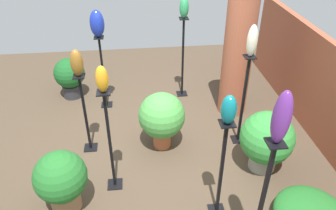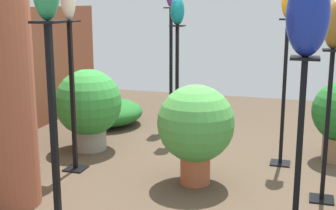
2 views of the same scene
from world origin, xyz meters
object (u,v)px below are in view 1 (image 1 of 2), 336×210
at_px(pedestal_violet, 261,208).
at_px(art_vase_bronze, 77,63).
at_px(pedestal_cobalt, 103,76).
at_px(art_vase_jade, 184,8).
at_px(art_vase_amber, 102,79).
at_px(pedestal_ivory, 243,104).
at_px(potted_plant_front_right, 267,139).
at_px(potted_plant_mid_right, 61,180).
at_px(potted_plant_near_pillar, 162,117).
at_px(pedestal_teal, 221,175).
at_px(art_vase_violet, 282,118).
at_px(art_vase_ivory, 252,41).
at_px(art_vase_cobalt, 97,24).
at_px(brick_pillar, 238,50).
at_px(art_vase_teal, 229,110).
at_px(pedestal_bronze, 86,117).
at_px(potted_plant_mid_left, 70,76).
at_px(pedestal_jade, 183,61).
at_px(pedestal_amber, 110,146).

xyz_separation_m(pedestal_violet, art_vase_bronze, (-1.98, -1.92, 0.74)).
relative_size(pedestal_cobalt, art_vase_jade, 3.79).
distance_m(art_vase_amber, art_vase_jade, 2.60).
height_order(pedestal_ivory, potted_plant_front_right, pedestal_ivory).
xyz_separation_m(potted_plant_mid_right, potted_plant_near_pillar, (-1.06, 1.31, 0.07)).
distance_m(art_vase_jade, potted_plant_near_pillar, 1.98).
height_order(pedestal_ivory, pedestal_teal, pedestal_ivory).
relative_size(pedestal_cobalt, art_vase_amber, 4.18).
distance_m(pedestal_teal, art_vase_jade, 3.05).
height_order(pedestal_violet, art_vase_violet, art_vase_violet).
xyz_separation_m(art_vase_ivory, potted_plant_front_right, (0.65, 0.16, -1.18)).
distance_m(pedestal_teal, art_vase_cobalt, 3.15).
bearing_deg(art_vase_bronze, potted_plant_front_right, 74.25).
distance_m(pedestal_cobalt, art_vase_jade, 1.84).
xyz_separation_m(art_vase_violet, potted_plant_mid_right, (-0.86, -2.11, -1.34)).
bearing_deg(art_vase_violet, brick_pillar, 168.81).
relative_size(pedestal_ivory, art_vase_amber, 4.56).
height_order(pedestal_cobalt, pedestal_violet, pedestal_violet).
height_order(art_vase_jade, art_vase_teal, art_vase_jade).
relative_size(pedestal_bronze, potted_plant_mid_left, 1.62).
relative_size(art_vase_amber, potted_plant_near_pillar, 0.35).
bearing_deg(brick_pillar, potted_plant_mid_right, -53.99).
relative_size(pedestal_cobalt, potted_plant_mid_right, 1.59).
bearing_deg(art_vase_teal, art_vase_bronze, -130.05).
bearing_deg(art_vase_teal, art_vase_jade, -179.72).
height_order(pedestal_jade, art_vase_jade, art_vase_jade).
bearing_deg(art_vase_amber, potted_plant_near_pillar, 136.51).
height_order(pedestal_teal, potted_plant_near_pillar, pedestal_teal).
relative_size(pedestal_amber, pedestal_ivory, 1.01).
bearing_deg(pedestal_cobalt, pedestal_ivory, 59.27).
distance_m(brick_pillar, art_vase_ivory, 1.03).
distance_m(brick_pillar, pedestal_jade, 1.13).
relative_size(art_vase_ivory, art_vase_bronze, 1.18).
relative_size(pedestal_bronze, pedestal_violet, 0.81).
bearing_deg(pedestal_bronze, potted_plant_front_right, 74.25).
distance_m(art_vase_violet, potted_plant_front_right, 1.92).
bearing_deg(art_vase_jade, pedestal_teal, 0.28).
relative_size(pedestal_amber, potted_plant_near_pillar, 1.61).
bearing_deg(art_vase_ivory, art_vase_teal, -26.55).
relative_size(pedestal_ivory, art_vase_teal, 4.48).
bearing_deg(potted_plant_mid_left, art_vase_bronze, 16.23).
xyz_separation_m(art_vase_cobalt, art_vase_teal, (2.62, 1.47, -0.04)).
relative_size(pedestal_cobalt, art_vase_bronze, 3.53).
bearing_deg(pedestal_teal, potted_plant_mid_left, -144.72).
bearing_deg(art_vase_teal, pedestal_amber, -114.70).
xyz_separation_m(art_vase_cobalt, art_vase_jade, (-0.24, 1.46, 0.14)).
xyz_separation_m(pedestal_jade, art_vase_ivory, (1.51, 0.68, 0.98)).
bearing_deg(pedestal_cobalt, art_vase_bronze, -9.20).
bearing_deg(pedestal_bronze, brick_pillar, 108.30).
relative_size(pedestal_teal, potted_plant_near_pillar, 1.49).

